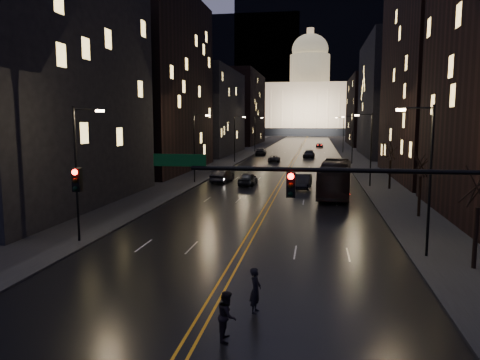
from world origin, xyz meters
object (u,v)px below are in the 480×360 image
at_px(bus, 335,178).
at_px(receding_car_a, 303,181).
at_px(oncoming_car_a, 248,179).
at_px(traffic_signal, 353,199).
at_px(pedestrian_a, 255,290).
at_px(oncoming_car_b, 222,176).
at_px(pedestrian_b, 227,315).

distance_m(bus, receding_car_a, 5.98).
bearing_deg(oncoming_car_a, traffic_signal, 106.45).
relative_size(oncoming_car_a, pedestrian_a, 2.43).
height_order(oncoming_car_b, pedestrian_b, pedestrian_b).
bearing_deg(pedestrian_a, bus, -0.22).
xyz_separation_m(bus, pedestrian_b, (-5.22, -34.85, -0.92)).
distance_m(receding_car_a, pedestrian_a, 36.93).
xyz_separation_m(bus, receding_car_a, (-3.60, 4.67, -1.00)).
relative_size(bus, receding_car_a, 2.57).
bearing_deg(traffic_signal, pedestrian_b, -156.48).
relative_size(oncoming_car_b, pedestrian_a, 2.64).
distance_m(pedestrian_a, pedestrian_b, 2.70).
distance_m(traffic_signal, bus, 33.02).
bearing_deg(bus, pedestrian_b, -94.27).
bearing_deg(receding_car_a, bus, -48.41).
relative_size(oncoming_car_a, pedestrian_b, 2.55).
distance_m(traffic_signal, pedestrian_a, 5.68).
bearing_deg(pedestrian_b, traffic_signal, -70.51).
height_order(oncoming_car_b, pedestrian_a, pedestrian_a).
bearing_deg(oncoming_car_a, pedestrian_a, 101.17).
height_order(bus, oncoming_car_b, bus).
bearing_deg(oncoming_car_a, pedestrian_b, 99.64).
bearing_deg(receding_car_a, oncoming_car_a, 169.57).
relative_size(oncoming_car_b, pedestrian_b, 2.76).
bearing_deg(traffic_signal, bus, 88.89).
relative_size(oncoming_car_a, oncoming_car_b, 0.92).
bearing_deg(traffic_signal, pedestrian_a, 171.13).
distance_m(bus, pedestrian_b, 35.25).
bearing_deg(traffic_signal, oncoming_car_b, 108.10).
height_order(traffic_signal, receding_car_a, traffic_signal).
distance_m(oncoming_car_a, receding_car_a, 7.11).
height_order(bus, oncoming_car_a, bus).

